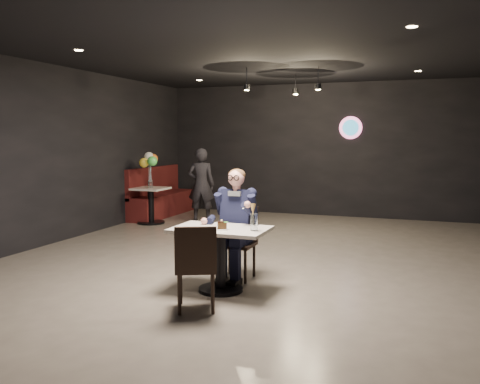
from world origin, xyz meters
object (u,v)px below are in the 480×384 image
at_px(side_table, 151,204).
at_px(balloon_vase, 150,184).
at_px(main_table, 221,259).
at_px(chair_far, 237,243).
at_px(seated_man, 237,223).
at_px(booth_bench, 161,191).
at_px(sundae_glass, 254,222).
at_px(chair_near, 196,266).
at_px(passerby, 201,185).

bearing_deg(side_table, balloon_vase, 0.00).
height_order(main_table, chair_far, chair_far).
relative_size(seated_man, booth_bench, 0.65).
relative_size(chair_far, side_table, 1.14).
relative_size(main_table, side_table, 1.36).
height_order(sundae_glass, balloon_vase, sundae_glass).
bearing_deg(chair_near, balloon_vase, 100.52).
xyz_separation_m(booth_bench, side_table, (0.30, -1.00, -0.15)).
xyz_separation_m(main_table, chair_near, (0.00, -0.67, 0.09)).
height_order(chair_near, passerby, passerby).
bearing_deg(chair_near, chair_far, 65.57).
height_order(main_table, side_table, side_table).
xyz_separation_m(sundae_glass, booth_bench, (-3.86, 4.85, -0.29)).
distance_m(chair_far, side_table, 4.54).
bearing_deg(side_table, chair_near, -55.05).
height_order(chair_far, seated_man, seated_man).
relative_size(booth_bench, balloon_vase, 14.45).
bearing_deg(seated_man, chair_far, 180.00).
bearing_deg(balloon_vase, chair_far, -46.17).
xyz_separation_m(chair_near, passerby, (-2.27, 5.12, 0.32)).
bearing_deg(balloon_vase, passerby, 35.75).
distance_m(main_table, sundae_glass, 0.63).
bearing_deg(balloon_vase, booth_bench, 106.70).
relative_size(chair_far, chair_near, 1.00).
xyz_separation_m(chair_far, chair_near, (0.00, -1.22, 0.00)).
bearing_deg(main_table, balloon_vase, 129.42).
height_order(chair_near, booth_bench, booth_bench).
distance_m(chair_far, booth_bench, 5.49).
height_order(seated_man, passerby, passerby).
bearing_deg(side_table, main_table, -50.58).
bearing_deg(balloon_vase, seated_man, -46.17).
bearing_deg(passerby, seated_man, 105.15).
xyz_separation_m(chair_far, seated_man, (0.00, 0.00, 0.26)).
bearing_deg(chair_far, main_table, -90.00).
bearing_deg(main_table, seated_man, 90.00).
xyz_separation_m(chair_near, seated_man, (0.00, 1.22, 0.26)).
bearing_deg(booth_bench, chair_far, -51.15).
relative_size(main_table, chair_near, 1.20).
height_order(chair_far, side_table, chair_far).
bearing_deg(chair_far, seated_man, 0.00).
xyz_separation_m(seated_man, balloon_vase, (-3.14, 3.27, 0.11)).
bearing_deg(seated_man, main_table, -90.00).
bearing_deg(balloon_vase, sundae_glass, -47.22).
bearing_deg(chair_near, main_table, 65.57).
xyz_separation_m(chair_far, sundae_glass, (0.42, -0.58, 0.39)).
height_order(chair_far, passerby, passerby).
bearing_deg(passerby, chair_far, 105.15).
height_order(chair_near, seated_man, seated_man).
bearing_deg(passerby, booth_bench, -32.87).
xyz_separation_m(main_table, sundae_glass, (0.42, -0.03, 0.47)).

